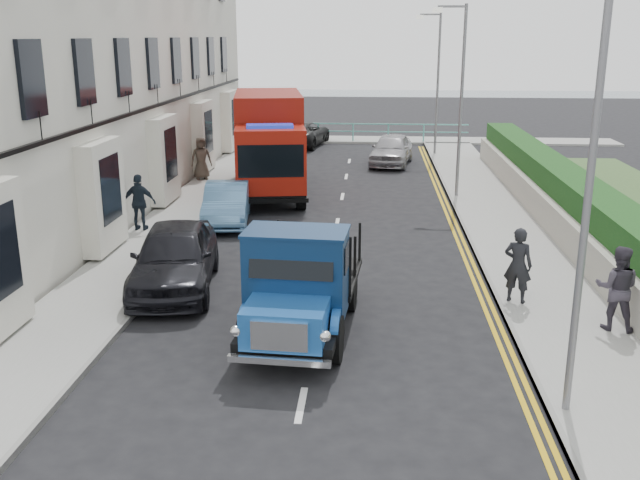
{
  "coord_description": "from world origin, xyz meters",
  "views": [
    {
      "loc": [
        1.09,
        -12.58,
        5.92
      ],
      "look_at": [
        -0.06,
        3.1,
        1.4
      ],
      "focal_mm": 40.0,
      "sensor_mm": 36.0,
      "label": 1
    }
  ],
  "objects_px": {
    "parked_car_front": "(175,257)",
    "pedestrian_east_near": "(518,265)",
    "lamp_mid": "(458,91)",
    "lamp_far": "(436,76)",
    "red_lorry": "(269,141)",
    "bedford_lorry": "(298,291)",
    "lamp_near": "(582,172)"
  },
  "relations": [
    {
      "from": "lamp_far",
      "to": "bedford_lorry",
      "type": "xyz_separation_m",
      "value": [
        -4.48,
        -23.45,
        -2.93
      ]
    },
    {
      "from": "red_lorry",
      "to": "parked_car_front",
      "type": "bearing_deg",
      "value": -102.9
    },
    {
      "from": "red_lorry",
      "to": "bedford_lorry",
      "type": "bearing_deg",
      "value": -88.68
    },
    {
      "from": "lamp_mid",
      "to": "lamp_far",
      "type": "height_order",
      "value": "same"
    },
    {
      "from": "lamp_far",
      "to": "parked_car_front",
      "type": "relative_size",
      "value": 1.5
    },
    {
      "from": "pedestrian_east_near",
      "to": "red_lorry",
      "type": "bearing_deg",
      "value": -34.76
    },
    {
      "from": "lamp_near",
      "to": "lamp_mid",
      "type": "xyz_separation_m",
      "value": [
        0.0,
        16.0,
        0.0
      ]
    },
    {
      "from": "parked_car_front",
      "to": "pedestrian_east_near",
      "type": "xyz_separation_m",
      "value": [
        8.0,
        -0.63,
        0.19
      ]
    },
    {
      "from": "lamp_mid",
      "to": "bedford_lorry",
      "type": "bearing_deg",
      "value": -108.44
    },
    {
      "from": "lamp_far",
      "to": "red_lorry",
      "type": "relative_size",
      "value": 0.93
    },
    {
      "from": "lamp_near",
      "to": "red_lorry",
      "type": "distance_m",
      "value": 18.05
    },
    {
      "from": "lamp_far",
      "to": "bedford_lorry",
      "type": "height_order",
      "value": "lamp_far"
    },
    {
      "from": "pedestrian_east_near",
      "to": "lamp_near",
      "type": "bearing_deg",
      "value": 110.7
    },
    {
      "from": "lamp_far",
      "to": "parked_car_front",
      "type": "xyz_separation_m",
      "value": [
        -7.78,
        -20.52,
        -3.2
      ]
    },
    {
      "from": "lamp_near",
      "to": "lamp_far",
      "type": "bearing_deg",
      "value": 90.0
    },
    {
      "from": "parked_car_front",
      "to": "lamp_near",
      "type": "bearing_deg",
      "value": -42.91
    },
    {
      "from": "lamp_mid",
      "to": "red_lorry",
      "type": "height_order",
      "value": "lamp_mid"
    },
    {
      "from": "bedford_lorry",
      "to": "pedestrian_east_near",
      "type": "bearing_deg",
      "value": 30.05
    },
    {
      "from": "red_lorry",
      "to": "parked_car_front",
      "type": "height_order",
      "value": "red_lorry"
    },
    {
      "from": "lamp_far",
      "to": "lamp_mid",
      "type": "bearing_deg",
      "value": -90.0
    },
    {
      "from": "lamp_near",
      "to": "pedestrian_east_near",
      "type": "distance_m",
      "value": 5.71
    },
    {
      "from": "bedford_lorry",
      "to": "pedestrian_east_near",
      "type": "height_order",
      "value": "bedford_lorry"
    },
    {
      "from": "lamp_far",
      "to": "pedestrian_east_near",
      "type": "xyz_separation_m",
      "value": [
        0.22,
        -21.15,
        -3.01
      ]
    },
    {
      "from": "parked_car_front",
      "to": "lamp_mid",
      "type": "bearing_deg",
      "value": 45.77
    },
    {
      "from": "lamp_mid",
      "to": "red_lorry",
      "type": "distance_m",
      "value": 7.33
    },
    {
      "from": "lamp_mid",
      "to": "lamp_far",
      "type": "bearing_deg",
      "value": 90.0
    },
    {
      "from": "lamp_far",
      "to": "pedestrian_east_near",
      "type": "height_order",
      "value": "lamp_far"
    },
    {
      "from": "lamp_mid",
      "to": "bedford_lorry",
      "type": "xyz_separation_m",
      "value": [
        -4.48,
        -13.45,
        -2.93
      ]
    },
    {
      "from": "parked_car_front",
      "to": "pedestrian_east_near",
      "type": "bearing_deg",
      "value": -12.27
    },
    {
      "from": "lamp_near",
      "to": "lamp_mid",
      "type": "bearing_deg",
      "value": 90.0
    },
    {
      "from": "bedford_lorry",
      "to": "red_lorry",
      "type": "bearing_deg",
      "value": 104.42
    },
    {
      "from": "bedford_lorry",
      "to": "pedestrian_east_near",
      "type": "distance_m",
      "value": 5.24
    }
  ]
}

